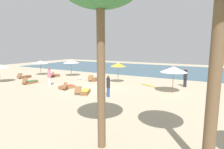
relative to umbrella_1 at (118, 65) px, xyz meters
name	(u,v)px	position (x,y,z in m)	size (l,w,h in m)	color
ground_plane	(91,88)	(-1.02, -3.69, -2.01)	(60.00, 60.00, 0.00)	#BCAD8E
ocean_water	(147,69)	(-1.02, 13.31, -1.98)	(48.00, 16.00, 0.06)	#3D6075
umbrella_1	(118,65)	(0.00, 0.00, 0.00)	(1.71, 1.71, 2.21)	olive
umbrella_2	(71,61)	(-7.56, 1.00, 0.00)	(2.14, 2.14, 2.22)	brown
umbrella_3	(174,69)	(6.14, -1.62, 0.04)	(2.25, 2.25, 2.30)	brown
umbrella_4	(40,62)	(-11.99, -0.31, -0.19)	(2.07, 2.07, 2.03)	brown
lounger_0	(94,79)	(-2.95, -0.26, -1.84)	(0.87, 1.74, 0.72)	brown
lounger_1	(67,87)	(-2.95, -4.90, -1.83)	(1.25, 1.74, 0.73)	olive
lounger_2	(54,76)	(-9.24, -0.56, -1.83)	(1.31, 1.77, 0.69)	brown
lounger_3	(85,92)	(-0.33, -5.55, -1.83)	(1.26, 1.77, 0.70)	brown
lounger_4	(30,82)	(-8.14, -4.98, -1.83)	(0.64, 1.68, 0.72)	brown
lounger_5	(25,77)	(-11.67, -3.08, -1.84)	(0.92, 1.77, 0.69)	brown
person_0	(185,77)	(6.76, 1.39, -1.06)	(0.42, 0.42, 1.86)	#26262D
person_1	(108,86)	(1.92, -5.43, -1.12)	(0.37, 0.37, 1.73)	#2D4C8C
person_2	(49,76)	(-5.47, -4.67, -1.03)	(0.40, 0.40, 1.88)	white
dog	(79,78)	(-4.95, -0.63, -1.84)	(0.67, 0.28, 0.31)	silver
surfboard	(149,85)	(3.42, 0.23, -1.97)	(2.25, 1.47, 0.07)	gold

